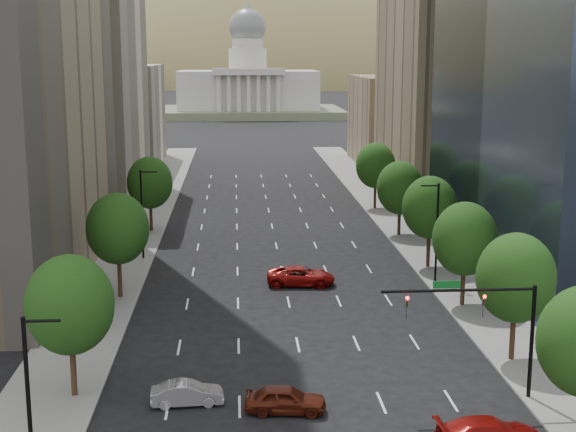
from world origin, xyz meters
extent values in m
cube|color=slate|center=(-15.50, 60.00, 0.07)|extent=(6.00, 200.00, 0.15)
cube|color=slate|center=(15.50, 60.00, 0.07)|extent=(6.00, 200.00, 0.15)
cube|color=beige|center=(-25.00, 103.00, 17.50)|extent=(14.00, 30.00, 35.00)
cube|color=beige|center=(-25.00, 136.00, 9.00)|extent=(14.00, 26.00, 18.00)
cube|color=#8C7759|center=(25.00, 100.00, 15.00)|extent=(14.00, 30.00, 30.00)
cube|color=#8C7759|center=(25.00, 133.00, 8.00)|extent=(14.00, 26.00, 16.00)
cylinder|color=#382316|center=(14.00, 36.00, 2.00)|extent=(0.36, 0.36, 4.00)
ellipsoid|color=#17370F|center=(14.00, 36.00, 5.76)|extent=(5.20, 5.20, 5.98)
cylinder|color=#382316|center=(14.00, 48.00, 1.95)|extent=(0.36, 0.36, 3.90)
ellipsoid|color=#17370F|center=(14.00, 48.00, 5.62)|extent=(5.20, 5.20, 5.98)
cylinder|color=#382316|center=(14.00, 60.00, 2.05)|extent=(0.36, 0.36, 4.10)
ellipsoid|color=#17370F|center=(14.00, 60.00, 5.90)|extent=(5.20, 5.20, 5.98)
cylinder|color=#382316|center=(14.00, 74.00, 1.90)|extent=(0.36, 0.36, 3.80)
ellipsoid|color=#17370F|center=(14.00, 74.00, 5.47)|extent=(5.20, 5.20, 5.98)
cylinder|color=#382316|center=(14.00, 90.00, 2.00)|extent=(0.36, 0.36, 4.00)
ellipsoid|color=#17370F|center=(14.00, 90.00, 5.76)|extent=(5.20, 5.20, 5.98)
cylinder|color=#382316|center=(-14.00, 32.00, 2.00)|extent=(0.36, 0.36, 4.00)
ellipsoid|color=#17370F|center=(-14.00, 32.00, 5.76)|extent=(5.20, 5.20, 5.98)
cylinder|color=#382316|center=(-14.00, 52.00, 2.08)|extent=(0.36, 0.36, 4.15)
ellipsoid|color=#17370F|center=(-14.00, 52.00, 5.98)|extent=(5.20, 5.20, 5.98)
cylinder|color=#382316|center=(-14.00, 78.00, 1.98)|extent=(0.36, 0.36, 3.95)
ellipsoid|color=#17370F|center=(-14.00, 78.00, 5.69)|extent=(5.20, 5.20, 5.98)
cylinder|color=black|center=(13.50, 55.00, 4.50)|extent=(0.20, 0.20, 9.00)
cylinder|color=black|center=(12.70, 55.00, 8.80)|extent=(1.60, 0.14, 0.14)
cylinder|color=black|center=(-13.50, 20.00, 4.50)|extent=(0.20, 0.20, 9.00)
cylinder|color=black|center=(-12.70, 20.00, 8.80)|extent=(1.60, 0.14, 0.14)
cylinder|color=black|center=(-13.50, 65.00, 4.50)|extent=(0.20, 0.20, 9.00)
cylinder|color=black|center=(-12.70, 65.00, 8.80)|extent=(1.60, 0.14, 0.14)
cylinder|color=black|center=(13.00, 30.00, 3.50)|extent=(0.24, 0.24, 7.00)
cylinder|color=black|center=(8.50, 30.00, 6.80)|extent=(9.00, 0.18, 0.18)
imported|color=black|center=(10.00, 30.00, 6.25)|extent=(0.18, 0.22, 1.10)
imported|color=black|center=(5.50, 30.00, 6.25)|extent=(0.18, 0.22, 1.10)
sphere|color=#FF0C07|center=(10.00, 29.82, 6.45)|extent=(0.20, 0.20, 0.20)
sphere|color=#FF0C07|center=(5.50, 29.82, 6.45)|extent=(0.20, 0.20, 0.20)
cube|color=#0C591E|center=(7.80, 30.00, 7.15)|extent=(1.60, 0.06, 0.45)
cube|color=#596647|center=(0.00, 250.00, 1.25)|extent=(60.00, 40.00, 2.50)
cube|color=silver|center=(0.00, 250.00, 8.50)|extent=(44.00, 26.00, 12.00)
cube|color=silver|center=(0.00, 236.00, 14.50)|extent=(22.00, 4.00, 2.00)
cylinder|color=silver|center=(0.00, 250.00, 18.00)|extent=(12.00, 12.00, 7.00)
cylinder|color=silver|center=(0.00, 250.00, 23.00)|extent=(9.60, 9.60, 3.00)
sphere|color=slate|center=(0.00, 250.00, 28.10)|extent=(11.60, 11.60, 11.60)
cylinder|color=silver|center=(0.00, 250.00, 33.95)|extent=(1.80, 1.80, 2.50)
ellipsoid|color=brown|center=(-140.00, 560.00, -33.25)|extent=(380.00, 342.00, 190.00)
ellipsoid|color=brown|center=(40.00, 600.00, -42.00)|extent=(440.00, 396.00, 240.00)
ellipsoid|color=brown|center=(210.00, 640.00, -35.00)|extent=(360.00, 324.00, 200.00)
imported|color=#4E190D|center=(-1.55, 29.07, 0.79)|extent=(4.82, 2.34, 1.58)
imported|color=#9A9A9F|center=(-7.22, 30.48, 0.70)|extent=(4.35, 1.80, 1.40)
imported|color=maroon|center=(1.41, 54.93, 0.83)|extent=(6.20, 3.22, 1.67)
camera|label=1|loc=(-4.21, -14.33, 20.24)|focal=50.81mm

